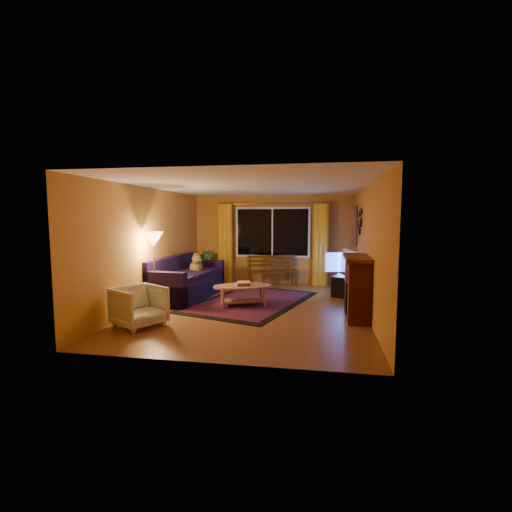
% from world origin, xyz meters
% --- Properties ---
extents(floor, '(4.50, 6.00, 0.02)m').
position_xyz_m(floor, '(0.00, 0.00, -0.01)').
color(floor, brown).
rests_on(floor, ground).
extents(ceiling, '(4.50, 6.00, 0.02)m').
position_xyz_m(ceiling, '(0.00, 0.00, 2.51)').
color(ceiling, white).
rests_on(ceiling, ground).
extents(wall_back, '(4.50, 0.02, 2.50)m').
position_xyz_m(wall_back, '(0.00, 3.01, 1.25)').
color(wall_back, '#BF7D30').
rests_on(wall_back, ground).
extents(wall_left, '(0.02, 6.00, 2.50)m').
position_xyz_m(wall_left, '(-2.26, 0.00, 1.25)').
color(wall_left, '#BF7D30').
rests_on(wall_left, ground).
extents(wall_right, '(0.02, 6.00, 2.50)m').
position_xyz_m(wall_right, '(2.26, 0.00, 1.25)').
color(wall_right, '#BF7D30').
rests_on(wall_right, ground).
extents(window, '(2.00, 0.02, 1.30)m').
position_xyz_m(window, '(0.00, 2.94, 1.45)').
color(window, black).
rests_on(window, wall_back).
extents(curtain_rod, '(3.20, 0.03, 0.03)m').
position_xyz_m(curtain_rod, '(0.00, 2.90, 2.25)').
color(curtain_rod, '#BF8C3F').
rests_on(curtain_rod, wall_back).
extents(curtain_left, '(0.36, 0.36, 2.24)m').
position_xyz_m(curtain_left, '(-1.35, 2.88, 1.12)').
color(curtain_left, gold).
rests_on(curtain_left, ground).
extents(curtain_right, '(0.36, 0.36, 2.24)m').
position_xyz_m(curtain_right, '(1.35, 2.88, 1.12)').
color(curtain_right, gold).
rests_on(curtain_right, ground).
extents(bench, '(1.41, 0.87, 0.41)m').
position_xyz_m(bench, '(0.08, 2.50, 0.20)').
color(bench, '#482103').
rests_on(bench, ground).
extents(potted_plant, '(0.66, 0.66, 0.93)m').
position_xyz_m(potted_plant, '(-1.88, 2.63, 0.46)').
color(potted_plant, '#235B1E').
rests_on(potted_plant, ground).
extents(sofa, '(1.23, 2.44, 0.95)m').
position_xyz_m(sofa, '(-1.72, 0.70, 0.48)').
color(sofa, black).
rests_on(sofa, ground).
extents(dog, '(0.48, 0.56, 0.52)m').
position_xyz_m(dog, '(-1.67, 1.23, 0.73)').
color(dog, olive).
rests_on(dog, sofa).
extents(armchair, '(0.98, 1.00, 0.77)m').
position_xyz_m(armchair, '(-1.70, -1.65, 0.38)').
color(armchair, beige).
rests_on(armchair, ground).
extents(floor_lamp, '(0.34, 0.34, 1.59)m').
position_xyz_m(floor_lamp, '(-2.00, -0.39, 0.79)').
color(floor_lamp, '#BF8C3F').
rests_on(floor_lamp, ground).
extents(rug, '(2.90, 3.70, 0.02)m').
position_xyz_m(rug, '(-0.14, 0.50, 0.01)').
color(rug, maroon).
rests_on(rug, ground).
extents(coffee_table, '(1.57, 1.57, 0.45)m').
position_xyz_m(coffee_table, '(-0.24, 0.07, 0.22)').
color(coffee_table, '#B1705B').
rests_on(coffee_table, ground).
extents(tv_console, '(0.73, 1.23, 0.49)m').
position_xyz_m(tv_console, '(1.97, 1.78, 0.24)').
color(tv_console, black).
rests_on(tv_console, ground).
extents(television, '(0.39, 1.02, 0.59)m').
position_xyz_m(television, '(1.97, 1.78, 0.78)').
color(television, black).
rests_on(television, tv_console).
extents(fireplace, '(0.40, 1.20, 1.10)m').
position_xyz_m(fireplace, '(2.05, -0.40, 0.55)').
color(fireplace, maroon).
rests_on(fireplace, ground).
extents(mirror_cluster, '(0.06, 0.60, 0.56)m').
position_xyz_m(mirror_cluster, '(2.21, 1.30, 1.80)').
color(mirror_cluster, black).
rests_on(mirror_cluster, wall_right).
extents(painting, '(0.04, 0.76, 0.96)m').
position_xyz_m(painting, '(2.22, 2.45, 1.65)').
color(painting, '#DD5C27').
rests_on(painting, wall_right).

